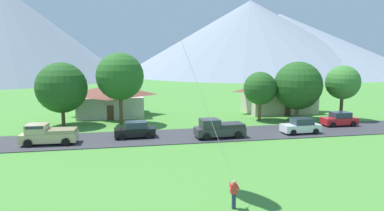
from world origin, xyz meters
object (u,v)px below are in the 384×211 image
(tree_far_right, at_px, (298,86))
(parked_car_red_mid_west, at_px, (339,119))
(tree_center, at_px, (62,88))
(tree_near_left, at_px, (343,82))
(pickup_truck_charcoal_east_side, at_px, (218,128))
(pickup_truck_sand_west_side, at_px, (48,134))
(tree_near_right, at_px, (260,88))
(parked_car_white_east_end, at_px, (301,126))
(house_leftmost, at_px, (279,95))
(house_left_center, at_px, (111,99))
(tree_left_of_center, at_px, (120,76))
(parked_car_black_mid_east, at_px, (135,130))

(tree_far_right, relative_size, parked_car_red_mid_west, 1.85)
(tree_center, distance_m, parked_car_red_mid_west, 34.23)
(tree_near_left, bearing_deg, pickup_truck_charcoal_east_side, -160.21)
(tree_far_right, xyz_separation_m, pickup_truck_charcoal_east_side, (-13.13, -7.94, -3.59))
(tree_near_left, distance_m, pickup_truck_sand_west_side, 36.78)
(tree_near_right, height_order, pickup_truck_sand_west_side, tree_near_right)
(pickup_truck_charcoal_east_side, bearing_deg, parked_car_white_east_end, 1.07)
(tree_far_right, xyz_separation_m, pickup_truck_sand_west_side, (-30.11, -7.39, -3.59))
(house_leftmost, bearing_deg, house_left_center, 174.75)
(house_left_center, distance_m, parked_car_white_east_end, 26.71)
(house_left_center, relative_size, parked_car_white_east_end, 2.28)
(tree_center, relative_size, tree_far_right, 1.00)
(tree_near_right, height_order, parked_car_white_east_end, tree_near_right)
(tree_center, height_order, parked_car_white_east_end, tree_center)
(tree_left_of_center, xyz_separation_m, tree_near_right, (18.16, -0.70, -1.75))
(house_left_center, height_order, parked_car_red_mid_west, house_left_center)
(tree_near_right, distance_m, pickup_truck_charcoal_east_side, 12.28)
(tree_left_of_center, bearing_deg, tree_near_right, -2.21)
(parked_car_black_mid_east, bearing_deg, parked_car_white_east_end, -4.64)
(tree_far_right, height_order, parked_car_black_mid_east, tree_far_right)
(tree_near_left, height_order, parked_car_red_mid_west, tree_near_left)
(tree_left_of_center, bearing_deg, house_leftmost, 11.79)
(house_left_center, relative_size, pickup_truck_charcoal_east_side, 1.84)
(parked_car_white_east_end, bearing_deg, tree_left_of_center, 154.88)
(parked_car_white_east_end, distance_m, pickup_truck_sand_west_side, 26.48)
(house_leftmost, height_order, tree_center, tree_center)
(house_leftmost, xyz_separation_m, tree_left_of_center, (-23.55, -4.92, 3.42))
(tree_center, distance_m, tree_far_right, 30.28)
(pickup_truck_sand_west_side, bearing_deg, house_left_center, 71.22)
(pickup_truck_sand_west_side, bearing_deg, house_leftmost, 24.25)
(tree_left_of_center, xyz_separation_m, parked_car_red_mid_west, (26.31, -6.29, -5.18))
(house_leftmost, distance_m, tree_near_right, 7.97)
(house_left_center, bearing_deg, tree_near_right, -21.98)
(tree_center, relative_size, tree_near_right, 1.20)
(tree_left_of_center, relative_size, parked_car_red_mid_west, 2.12)
(tree_near_right, height_order, pickup_truck_charcoal_east_side, tree_near_right)
(tree_near_right, relative_size, parked_car_white_east_end, 1.53)
(tree_far_right, distance_m, parked_car_white_east_end, 9.37)
(tree_near_right, bearing_deg, pickup_truck_sand_west_side, -162.08)
(tree_left_of_center, bearing_deg, tree_center, 175.62)
(parked_car_black_mid_east, height_order, pickup_truck_sand_west_side, pickup_truck_sand_west_side)
(tree_left_of_center, relative_size, tree_far_right, 1.15)
(tree_center, height_order, parked_car_black_mid_east, tree_center)
(parked_car_red_mid_west, relative_size, parked_car_black_mid_east, 0.99)
(pickup_truck_sand_west_side, distance_m, pickup_truck_charcoal_east_side, 16.99)
(parked_car_white_east_end, bearing_deg, tree_center, 159.93)
(tree_near_left, height_order, parked_car_white_east_end, tree_near_left)
(house_leftmost, relative_size, parked_car_red_mid_west, 2.52)
(tree_near_right, distance_m, parked_car_black_mid_east, 18.41)
(tree_center, bearing_deg, tree_near_right, -2.82)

